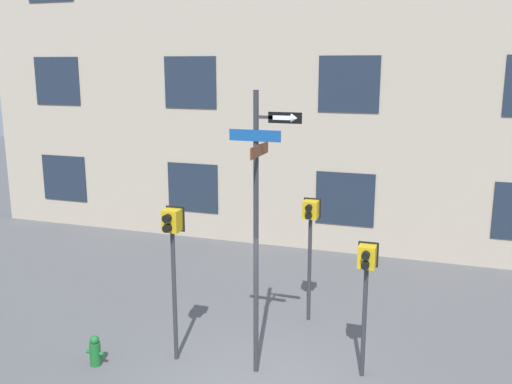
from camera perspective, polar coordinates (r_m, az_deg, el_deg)
name	(u,v)px	position (r m, az deg, el deg)	size (l,w,h in m)	color
building_facade	(353,23)	(16.49, 9.67, 16.28)	(24.00, 0.63, 13.00)	tan
street_sign_pole	(259,215)	(9.63, 0.30, -2.27)	(1.22, 0.89, 5.00)	#2D2D33
pedestrian_signal_left	(172,243)	(10.36, -8.35, -5.10)	(0.36, 0.40, 2.92)	#2D2D33
pedestrian_signal_right	(366,275)	(9.99, 10.96, -8.11)	(0.35, 0.40, 2.44)	#2D2D33
pedestrian_signal_across	(310,227)	(11.97, 5.45, -3.51)	(0.36, 0.40, 2.68)	#2D2D33
fire_hydrant	(95,351)	(11.22, -15.79, -15.04)	(0.36, 0.20, 0.58)	#196028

